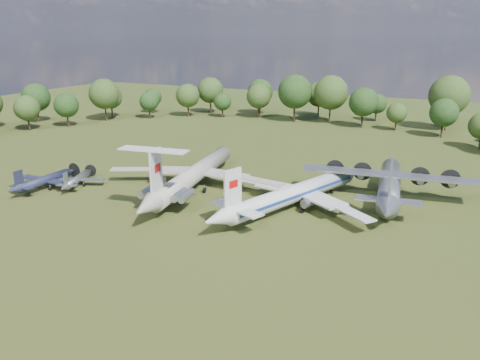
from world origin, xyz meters
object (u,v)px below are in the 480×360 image
at_px(small_prop_west, 45,182).
at_px(person_on_il62, 165,180).
at_px(il62_airliner, 195,177).
at_px(tu104_jet, 295,196).
at_px(an12_transport, 389,188).
at_px(small_prop_northwest, 78,181).

distance_m(small_prop_west, person_on_il62, 27.17).
xyz_separation_m(il62_airliner, tu104_jet, (20.10, -1.50, -0.16)).
bearing_deg(small_prop_west, il62_airliner, 25.86).
xyz_separation_m(tu104_jet, an12_transport, (13.37, 10.85, 0.20)).
bearing_deg(an12_transport, person_on_il62, -153.26).
height_order(il62_airliner, an12_transport, an12_transport).
relative_size(tu104_jet, small_prop_west, 2.39).
xyz_separation_m(an12_transport, small_prop_northwest, (-54.26, -17.66, -1.22)).
bearing_deg(il62_airliner, an12_transport, 7.07).
height_order(an12_transport, small_prop_northwest, an12_transport).
xyz_separation_m(small_prop_west, small_prop_northwest, (4.26, 3.85, -0.24)).
height_order(il62_airliner, small_prop_northwest, il62_airliner).
relative_size(tu104_jet, person_on_il62, 22.16).
height_order(tu104_jet, small_prop_northwest, tu104_jet).
relative_size(small_prop_northwest, person_on_il62, 7.50).
xyz_separation_m(il62_airliner, an12_transport, (33.46, 9.34, 0.04)).
relative_size(il62_airliner, tu104_jet, 1.10).
bearing_deg(small_prop_northwest, il62_airliner, 2.48).
height_order(small_prop_northwest, person_on_il62, person_on_il62).
bearing_deg(small_prop_west, person_on_il62, 0.12).
relative_size(tu104_jet, small_prop_northwest, 2.96).
distance_m(il62_airliner, small_prop_northwest, 22.43).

